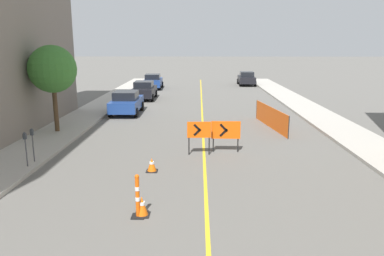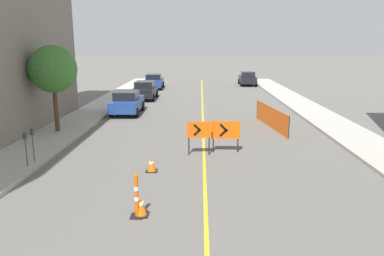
% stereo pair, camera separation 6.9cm
% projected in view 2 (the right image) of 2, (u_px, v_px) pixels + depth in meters
% --- Properties ---
extents(lane_stripe, '(0.12, 54.92, 0.01)m').
position_uv_depth(lane_stripe, '(203.00, 120.00, 23.92)').
color(lane_stripe, gold).
rests_on(lane_stripe, ground_plane).
extents(sidewalk_left, '(2.58, 54.92, 0.16)m').
position_uv_depth(sidewalk_left, '(82.00, 118.00, 24.07)').
color(sidewalk_left, '#ADA89E').
rests_on(sidewalk_left, ground_plane).
extents(sidewalk_right, '(2.58, 54.92, 0.16)m').
position_uv_depth(sidewalk_right, '(325.00, 119.00, 23.73)').
color(sidewalk_right, '#ADA89E').
rests_on(sidewalk_right, ground_plane).
extents(traffic_cone_fourth, '(0.43, 0.43, 0.58)m').
position_uv_depth(traffic_cone_fourth, '(141.00, 206.00, 10.59)').
color(traffic_cone_fourth, black).
rests_on(traffic_cone_fourth, ground_plane).
extents(traffic_cone_fifth, '(0.43, 0.43, 0.54)m').
position_uv_depth(traffic_cone_fifth, '(151.00, 165.00, 14.26)').
color(traffic_cone_fifth, black).
rests_on(traffic_cone_fifth, ground_plane).
extents(delineator_post_rear, '(0.37, 0.37, 1.27)m').
position_uv_depth(delineator_post_rear, '(137.00, 198.00, 10.44)').
color(delineator_post_rear, black).
rests_on(delineator_post_rear, ground_plane).
extents(arrow_barricade_primary, '(1.04, 0.11, 1.48)m').
position_uv_depth(arrow_barricade_primary, '(199.00, 131.00, 16.25)').
color(arrow_barricade_primary, '#EF560C').
rests_on(arrow_barricade_primary, ground_plane).
extents(arrow_barricade_secondary, '(1.30, 0.10, 1.42)m').
position_uv_depth(arrow_barricade_secondary, '(226.00, 131.00, 16.67)').
color(arrow_barricade_secondary, '#EF560C').
rests_on(arrow_barricade_secondary, ground_plane).
extents(safety_mesh_fence, '(0.86, 5.50, 1.20)m').
position_uv_depth(safety_mesh_fence, '(271.00, 117.00, 21.69)').
color(safety_mesh_fence, '#EF560C').
rests_on(safety_mesh_fence, ground_plane).
extents(parked_car_curb_near, '(1.94, 4.32, 1.59)m').
position_uv_depth(parked_car_curb_near, '(127.00, 102.00, 25.96)').
color(parked_car_curb_near, navy).
rests_on(parked_car_curb_near, ground_plane).
extents(parked_car_curb_mid, '(1.93, 4.31, 1.59)m').
position_uv_depth(parked_car_curb_mid, '(145.00, 90.00, 32.80)').
color(parked_car_curb_mid, black).
rests_on(parked_car_curb_mid, ground_plane).
extents(parked_car_curb_far, '(1.95, 4.36, 1.59)m').
position_uv_depth(parked_car_curb_far, '(154.00, 81.00, 40.49)').
color(parked_car_curb_far, navy).
rests_on(parked_car_curb_far, ground_plane).
extents(parked_car_opposite_side, '(1.95, 4.36, 1.59)m').
position_uv_depth(parked_car_opposite_side, '(247.00, 78.00, 43.89)').
color(parked_car_opposite_side, black).
rests_on(parked_car_opposite_side, ground_plane).
extents(parking_meter_near_curb, '(0.12, 0.11, 1.35)m').
position_uv_depth(parking_meter_near_curb, '(25.00, 142.00, 14.22)').
color(parking_meter_near_curb, '#4C4C51').
rests_on(parking_meter_near_curb, sidewalk_left).
extents(parking_meter_far_curb, '(0.12, 0.11, 1.35)m').
position_uv_depth(parking_meter_far_curb, '(32.00, 138.00, 14.83)').
color(parking_meter_far_curb, '#4C4C51').
rests_on(parking_meter_far_curb, sidewalk_left).
extents(street_tree_left_near, '(2.49, 2.49, 4.56)m').
position_uv_depth(street_tree_left_near, '(53.00, 69.00, 19.56)').
color(street_tree_left_near, '#4C3823').
rests_on(street_tree_left_near, sidewalk_left).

